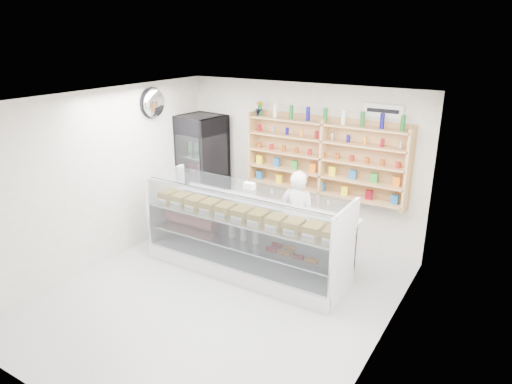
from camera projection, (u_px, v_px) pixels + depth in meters
The scene contains 8 objects.
room at pixel (217, 206), 6.10m from camera, with size 5.00×5.00×5.00m.
display_counter at pixel (246, 248), 7.17m from camera, with size 3.25×0.97×1.42m.
shop_worker at pixel (298, 217), 7.32m from camera, with size 0.57×0.38×1.57m, color silver.
drinks_cooler at pixel (203, 171), 8.75m from camera, with size 0.85×0.83×2.14m.
wall_shelving at pixel (323, 158), 7.66m from camera, with size 2.84×0.28×1.33m.
potted_plant at pixel (260, 108), 8.04m from camera, with size 0.14×0.12×0.26m, color #1E6626.
security_mirror at pixel (154, 103), 7.78m from camera, with size 0.15×0.50×0.50m, color silver.
wall_sign at pixel (383, 111), 7.04m from camera, with size 0.62×0.03×0.20m, color white.
Camera 1 is at (3.42, -4.57, 3.61)m, focal length 32.00 mm.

